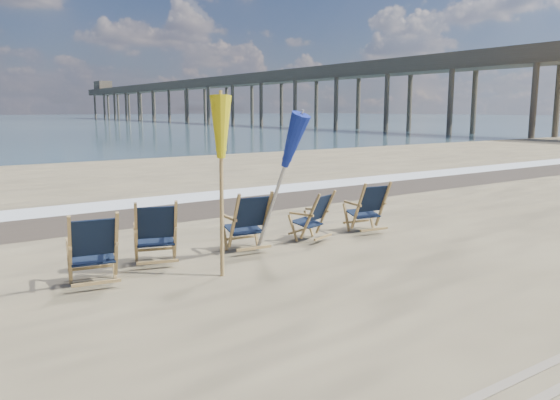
% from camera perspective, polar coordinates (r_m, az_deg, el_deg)
% --- Properties ---
extents(surf_foam, '(200.00, 1.40, 0.01)m').
position_cam_1_polar(surf_foam, '(13.95, -14.27, -0.23)').
color(surf_foam, silver).
rests_on(surf_foam, ground).
extents(wet_sand_strip, '(200.00, 2.60, 0.00)m').
position_cam_1_polar(wet_sand_strip, '(12.57, -11.91, -1.19)').
color(wet_sand_strip, '#42362A').
rests_on(wet_sand_strip, ground).
extents(beach_chair_0, '(0.76, 0.83, 1.01)m').
position_cam_1_polar(beach_chair_0, '(7.42, -16.70, -4.79)').
color(beach_chair_0, black).
rests_on(beach_chair_0, ground).
extents(beach_chair_1, '(0.83, 0.88, 1.00)m').
position_cam_1_polar(beach_chair_1, '(8.17, -10.86, -3.31)').
color(beach_chair_1, black).
rests_on(beach_chair_1, ground).
extents(beach_chair_2, '(0.71, 0.79, 1.01)m').
position_cam_1_polar(beach_chair_2, '(8.84, -1.46, -2.14)').
color(beach_chair_2, black).
rests_on(beach_chair_2, ground).
extents(beach_chair_3, '(0.75, 0.79, 0.89)m').
position_cam_1_polar(beach_chair_3, '(9.70, 4.79, -1.48)').
color(beach_chair_3, black).
rests_on(beach_chair_3, ground).
extents(beach_chair_4, '(0.73, 0.79, 0.98)m').
position_cam_1_polar(beach_chair_4, '(10.37, 10.73, -0.65)').
color(beach_chair_4, black).
rests_on(beach_chair_4, ground).
extents(umbrella_yellow, '(0.30, 0.30, 2.45)m').
position_cam_1_polar(umbrella_yellow, '(7.46, -6.23, 6.56)').
color(umbrella_yellow, tan).
rests_on(umbrella_yellow, ground).
extents(umbrella_blue, '(0.30, 0.30, 2.35)m').
position_cam_1_polar(umbrella_blue, '(8.46, -0.36, 6.28)').
color(umbrella_blue, '#A5A5AD').
rests_on(umbrella_blue, ground).
extents(fishing_pier, '(4.40, 140.00, 9.30)m').
position_cam_1_polar(fishing_pier, '(89.51, -5.95, 10.94)').
color(fishing_pier, brown).
rests_on(fishing_pier, ground).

